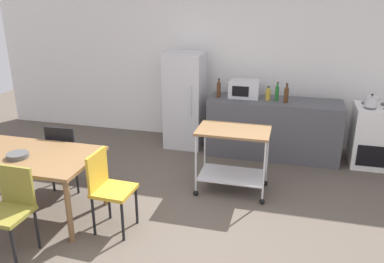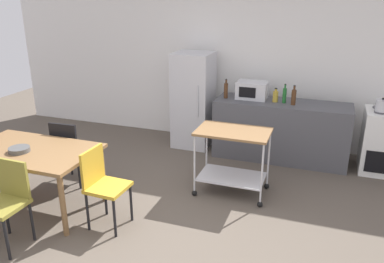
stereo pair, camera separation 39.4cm
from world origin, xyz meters
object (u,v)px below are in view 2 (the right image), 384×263
chair_black (70,148)px  stove_oven (384,142)px  chair_olive (7,198)px  bottle_sparkling_water (285,95)px  chair_mustard (103,182)px  fruit_bowl (19,150)px  kitchen_cart (233,151)px  bottle_olive_oil (275,96)px  dining_table (31,155)px  bottle_sesame_oil (294,97)px  kettle (382,105)px  microwave (252,90)px  bottle_vinegar (226,90)px  refrigerator (193,100)px

chair_black → stove_oven: size_ratio=0.97×
chair_olive → bottle_sparkling_water: 3.91m
chair_mustard → fruit_bowl: size_ratio=3.79×
chair_black → stove_oven: 4.36m
fruit_bowl → kitchen_cart: bearing=29.5°
stove_oven → bottle_olive_oil: 1.65m
dining_table → bottle_sesame_oil: 3.61m
bottle_sparkling_water → kettle: 1.31m
chair_black → bottle_sparkling_water: 3.13m
chair_olive → fruit_bowl: bearing=120.1°
bottle_sesame_oil → fruit_bowl: size_ratio=1.24×
chair_mustard → microwave: size_ratio=1.93×
dining_table → bottle_sesame_oil: bottle_sesame_oil is taller
fruit_bowl → bottle_vinegar: bearing=55.4°
chair_olive → stove_oven: bearing=41.3°
stove_oven → bottle_sparkling_water: (-1.43, -0.04, 0.57)m
microwave → kettle: (1.82, -0.15, -0.03)m
bottle_olive_oil → kitchen_cart: bearing=-103.5°
dining_table → kitchen_cart: size_ratio=1.65×
dining_table → bottle_vinegar: (1.68, 2.42, 0.35)m
chair_olive → kettle: 4.76m
microwave → chair_mustard: bearing=-112.8°
chair_black → stove_oven: (3.96, 1.82, -0.07)m
bottle_sesame_oil → chair_olive: bearing=-128.8°
chair_olive → refrigerator: 3.35m
refrigerator → bottle_sparkling_water: bearing=-4.8°
chair_black → fruit_bowl: (-0.10, -0.75, 0.26)m
chair_mustard → kettle: kettle is taller
refrigerator → bottle_vinegar: size_ratio=5.24×
bottle_vinegar → bottle_sesame_oil: bottle_vinegar is taller
dining_table → kettle: 4.56m
bottle_olive_oil → fruit_bowl: size_ratio=0.90×
dining_table → stove_oven: bearing=31.7°
dining_table → stove_oven: size_ratio=1.63×
dining_table → chair_black: 0.67m
refrigerator → bottle_olive_oil: size_ratio=7.37×
chair_black → kitchen_cart: (2.08, 0.48, 0.05)m
dining_table → chair_mustard: size_ratio=1.69×
dining_table → chair_olive: (0.26, -0.68, -0.15)m
microwave → bottle_sesame_oil: bottle_sesame_oil is taller
chair_mustard → fruit_bowl: (-1.03, -0.05, 0.26)m
dining_table → refrigerator: bearing=66.7°
stove_oven → bottle_olive_oil: bottle_olive_oil is taller
chair_olive → bottle_vinegar: 3.44m
chair_black → bottle_sparkling_water: size_ratio=3.13×
stove_oven → refrigerator: bearing=178.4°
kitchen_cart → bottle_sparkling_water: 1.45m
dining_table → chair_mustard: 0.99m
stove_oven → bottle_sparkling_water: bearing=-178.4°
chair_mustard → microwave: 2.85m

